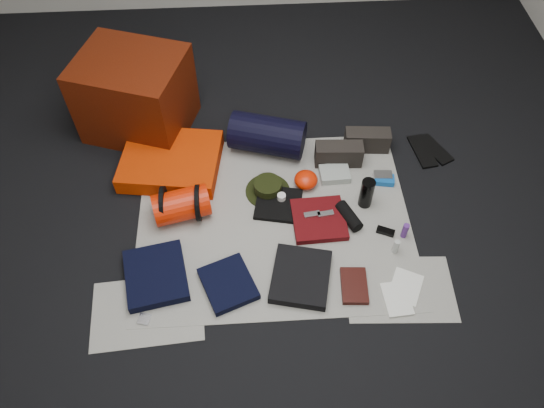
{
  "coord_description": "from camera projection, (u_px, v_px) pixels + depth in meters",
  "views": [
    {
      "loc": [
        -0.12,
        -1.82,
        2.56
      ],
      "look_at": [
        -0.01,
        0.04,
        0.1
      ],
      "focal_mm": 35.0,
      "sensor_mm": 36.0,
      "label": 1
    }
  ],
  "objects": [
    {
      "name": "sack_strap_left",
      "position": [
        164.0,
        205.0,
        3.07
      ],
      "size": [
        0.02,
        0.22,
        0.22
      ],
      "primitive_type": "cylinder",
      "rotation": [
        0.0,
        1.57,
        0.0
      ],
      "color": "black",
      "rests_on": "newspaper_mat"
    },
    {
      "name": "paperback_book",
      "position": [
        354.0,
        286.0,
        2.85
      ],
      "size": [
        0.15,
        0.22,
        0.03
      ],
      "primitive_type": "cube",
      "rotation": [
        0.0,
        0.0,
        -0.07
      ],
      "color": "black",
      "rests_on": "newspaper_mat"
    },
    {
      "name": "trousers_navy_a",
      "position": [
        156.0,
        275.0,
        2.87
      ],
      "size": [
        0.38,
        0.42,
        0.06
      ],
      "primitive_type": "cube",
      "rotation": [
        0.0,
        0.0,
        0.19
      ],
      "color": "black",
      "rests_on": "newspaper_mat"
    },
    {
      "name": "toiletry_clear",
      "position": [
        396.0,
        246.0,
        2.96
      ],
      "size": [
        0.04,
        0.04,
        0.1
      ],
      "primitive_type": "cylinder",
      "rotation": [
        0.0,
        0.0,
        -0.08
      ],
      "color": "#AAAEAA",
      "rests_on": "newspaper_mat"
    },
    {
      "name": "map_booklet",
      "position": [
        397.0,
        299.0,
        2.81
      ],
      "size": [
        0.15,
        0.21,
        0.01
      ],
      "primitive_type": "cube",
      "rotation": [
        0.0,
        0.0,
        0.07
      ],
      "color": "silver",
      "rests_on": "newspaper_mat"
    },
    {
      "name": "sunglasses",
      "position": [
        385.0,
        231.0,
        3.07
      ],
      "size": [
        0.11,
        0.08,
        0.03
      ],
      "primitive_type": "cube",
      "rotation": [
        0.0,
        0.0,
        -0.42
      ],
      "color": "black",
      "rests_on": "newspaper_mat"
    },
    {
      "name": "compact_camera",
      "position": [
        383.0,
        177.0,
        3.31
      ],
      "size": [
        0.12,
        0.08,
        0.05
      ],
      "primitive_type": "cube",
      "rotation": [
        0.0,
        0.0,
        -0.08
      ],
      "color": "#B7B7BC",
      "rests_on": "newspaper_mat"
    },
    {
      "name": "map_printout",
      "position": [
        406.0,
        287.0,
        2.86
      ],
      "size": [
        0.23,
        0.25,
        0.01
      ],
      "primitive_type": "cube",
      "rotation": [
        0.0,
        0.0,
        -0.46
      ],
      "color": "silver",
      "rests_on": "newspaper_mat"
    },
    {
      "name": "hiking_boot_left",
      "position": [
        339.0,
        154.0,
        3.35
      ],
      "size": [
        0.3,
        0.13,
        0.15
      ],
      "primitive_type": "cube",
      "rotation": [
        0.0,
        0.0,
        -0.06
      ],
      "color": "black",
      "rests_on": "newspaper_mat"
    },
    {
      "name": "trousers_navy_b",
      "position": [
        228.0,
        284.0,
        2.85
      ],
      "size": [
        0.34,
        0.36,
        0.05
      ],
      "primitive_type": "cube",
      "rotation": [
        0.0,
        0.0,
        0.37
      ],
      "color": "black",
      "rests_on": "newspaper_mat"
    },
    {
      "name": "boonie_brim",
      "position": [
        268.0,
        191.0,
        3.26
      ],
      "size": [
        0.32,
        0.32,
        0.01
      ],
      "primitive_type": "cylinder",
      "rotation": [
        0.0,
        0.0,
        0.2
      ],
      "color": "black",
      "rests_on": "newspaper_mat"
    },
    {
      "name": "newspaper_sheet_front_left",
      "position": [
        148.0,
        311.0,
        2.78
      ],
      "size": [
        0.61,
        0.44,
        0.0
      ],
      "primitive_type": "cube",
      "rotation": [
        0.0,
        0.0,
        0.07
      ],
      "color": "#B1B0A3",
      "rests_on": "floor"
    },
    {
      "name": "flip_flop_right",
      "position": [
        434.0,
        149.0,
        3.48
      ],
      "size": [
        0.21,
        0.29,
        0.02
      ],
      "primitive_type": "cube",
      "rotation": [
        0.0,
        0.0,
        0.45
      ],
      "color": "black",
      "rests_on": "floor"
    },
    {
      "name": "water_bottle",
      "position": [
        367.0,
        193.0,
        3.13
      ],
      "size": [
        0.11,
        0.11,
        0.2
      ],
      "primitive_type": "cylinder",
      "rotation": [
        0.0,
        0.0,
        0.4
      ],
      "color": "black",
      "rests_on": "newspaper_mat"
    },
    {
      "name": "key_cluster",
      "position": [
        144.0,
        319.0,
        2.74
      ],
      "size": [
        0.07,
        0.07,
        0.01
      ],
      "primitive_type": "cube",
      "rotation": [
        0.0,
        0.0,
        -0.24
      ],
      "color": "#B7B7BC",
      "rests_on": "newspaper_mat"
    },
    {
      "name": "hiking_boot_right",
      "position": [
        367.0,
        140.0,
        3.43
      ],
      "size": [
        0.3,
        0.13,
        0.14
      ],
      "primitive_type": "cube",
      "rotation": [
        0.0,
        0.0,
        -0.08
      ],
      "color": "black",
      "rests_on": "newspaper_mat"
    },
    {
      "name": "energy_bar_a",
      "position": [
        312.0,
        214.0,
        3.1
      ],
      "size": [
        0.1,
        0.05,
        0.01
      ],
      "primitive_type": "cube",
      "rotation": [
        0.0,
        0.0,
        0.14
      ],
      "color": "#B7B7BC",
      "rests_on": "red_shirt"
    },
    {
      "name": "tape_roll",
      "position": [
        281.0,
        197.0,
        3.18
      ],
      "size": [
        0.05,
        0.05,
        0.04
      ],
      "primitive_type": "cylinder",
      "color": "silver",
      "rests_on": "black_tshirt"
    },
    {
      "name": "sleeping_pad",
      "position": [
        171.0,
        161.0,
        3.34
      ],
      "size": [
        0.66,
        0.57,
        0.11
      ],
      "primitive_type": "cube",
      "rotation": [
        0.0,
        0.0,
        -0.14
      ],
      "color": "red",
      "rests_on": "newspaper_mat"
    },
    {
      "name": "red_shirt",
      "position": [
        319.0,
        220.0,
        3.11
      ],
      "size": [
        0.32,
        0.32,
        0.04
      ],
      "primitive_type": "cube",
      "rotation": [
        0.0,
        0.0,
        0.05
      ],
      "color": "#4F080B",
      "rests_on": "newspaper_mat"
    },
    {
      "name": "boonie_crown",
      "position": [
        268.0,
        187.0,
        3.23
      ],
      "size": [
        0.17,
        0.17,
        0.07
      ],
      "primitive_type": "cylinder",
      "color": "black",
      "rests_on": "boonie_brim"
    },
    {
      "name": "first_aid_pouch",
      "position": [
        335.0,
        174.0,
        3.32
      ],
      "size": [
        0.19,
        0.15,
        0.05
      ],
      "primitive_type": "cube",
      "rotation": [
        0.0,
        0.0,
        0.04
      ],
      "color": "#929A92",
      "rests_on": "newspaper_mat"
    },
    {
      "name": "navy_duffel",
      "position": [
        267.0,
        135.0,
        3.39
      ],
      "size": [
        0.52,
        0.37,
        0.25
      ],
      "primitive_type": "cylinder",
      "rotation": [
        0.0,
        1.57,
        -0.29
      ],
      "color": "black",
      "rests_on": "newspaper_mat"
    },
    {
      "name": "cyan_case",
      "position": [
        384.0,
        180.0,
        3.3
      ],
      "size": [
        0.13,
        0.1,
        0.04
      ],
      "primitive_type": "cube",
      "rotation": [
        0.0,
        0.0,
        -0.16
      ],
      "color": "#1153A4",
      "rests_on": "newspaper_mat"
    },
    {
      "name": "red_cabinet",
      "position": [
        135.0,
        95.0,
        3.41
      ],
      "size": [
        0.78,
        0.71,
        0.54
      ],
      "primitive_type": "cube",
      "rotation": [
        0.0,
        0.0,
        -0.33
      ],
      "color": "#521506",
      "rests_on": "floor"
    },
    {
      "name": "black_tshirt",
      "position": [
        278.0,
        204.0,
        3.19
      ],
      "size": [
        0.31,
        0.3,
        0.03
      ],
      "primitive_type": "cube",
      "rotation": [
        0.0,
        0.0,
        -0.2
      ],
      "color": "black",
      "rests_on": "newspaper_mat"
    },
    {
      "name": "toiletry_purple",
      "position": [
        405.0,
        231.0,
        3.02
      ],
      "size": [
        0.05,
        0.05,
        0.1
      ],
      "primitive_type": "cylinder",
      "rotation": [
        0.0,
        0.0,
        0.37
      ],
      "color": "#53267C",
      "rests_on": "newspaper_mat"
    },
    {
      "name": "trousers_charcoal",
      "position": [
        301.0,
        277.0,
        2.87
      ],
      "size": [
        0.38,
        0.41,
        0.05
      ],
      "primitive_type": "cube",
      "rotation": [
        0.0,
        0.0,
        -0.22
      ],
      "color": "black",
      "rests_on": "newspaper_mat"
    },
    {
      "name": "speaker",
      "position": [
        349.0,
        216.0,
        3.1
      ],
      "size": [
        0.15,
        0.21,
        0.08
      ],
      "primitive_type": "cylinder",
      "rotation": [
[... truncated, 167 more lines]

